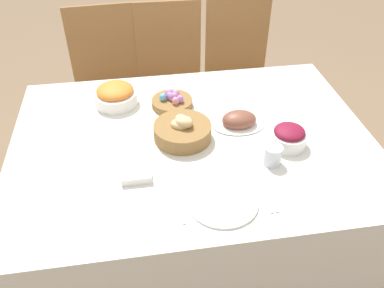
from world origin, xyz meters
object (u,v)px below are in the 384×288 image
(bread_basket, at_px, (183,130))
(spoon, at_px, (272,196))
(ham_platter, at_px, (239,121))
(knife, at_px, (264,196))
(dinner_plate, at_px, (223,201))
(butter_dish, at_px, (136,176))
(egg_basket, at_px, (172,101))
(drinking_cup, at_px, (273,155))
(fork, at_px, (180,206))
(chair_far_center, at_px, (171,79))
(chair_far_right, at_px, (239,73))
(chair_far_left, at_px, (108,84))
(beet_salad_bowl, at_px, (289,137))
(carrot_bowl, at_px, (116,95))

(bread_basket, relative_size, spoon, 1.50)
(ham_platter, distance_m, knife, 0.46)
(dinner_plate, relative_size, butter_dish, 2.25)
(egg_basket, relative_size, dinner_plate, 0.75)
(butter_dish, bearing_deg, knife, -20.33)
(drinking_cup, bearing_deg, fork, -155.61)
(dinner_plate, height_order, butter_dish, butter_dish)
(bread_basket, bearing_deg, dinner_plate, -77.28)
(bread_basket, bearing_deg, chair_far_center, 86.94)
(ham_platter, bearing_deg, chair_far_right, 74.80)
(drinking_cup, distance_m, butter_dish, 0.55)
(chair_far_left, relative_size, bread_basket, 3.93)
(chair_far_right, xyz_separation_m, bread_basket, (-0.51, -0.94, 0.27))
(chair_far_right, bearing_deg, chair_far_center, -179.22)
(egg_basket, bearing_deg, chair_far_left, 117.18)
(chair_far_left, bearing_deg, knife, -69.21)
(chair_far_center, height_order, knife, chair_far_center)
(dinner_plate, bearing_deg, fork, 180.00)
(chair_far_right, xyz_separation_m, drinking_cup, (-0.17, -1.16, 0.27))
(ham_platter, height_order, butter_dish, ham_platter)
(chair_far_center, bearing_deg, beet_salad_bowl, -68.09)
(carrot_bowl, height_order, fork, carrot_bowl)
(chair_far_center, height_order, ham_platter, chair_far_center)
(ham_platter, height_order, knife, ham_platter)
(carrot_bowl, relative_size, fork, 1.26)
(bread_basket, bearing_deg, ham_platter, 11.59)
(carrot_bowl, height_order, drinking_cup, carrot_bowl)
(ham_platter, height_order, fork, ham_platter)
(chair_far_center, xyz_separation_m, chair_far_right, (0.46, 0.00, 0.00))
(ham_platter, relative_size, carrot_bowl, 1.15)
(egg_basket, bearing_deg, beet_salad_bowl, -40.30)
(bread_basket, xyz_separation_m, ham_platter, (0.27, 0.05, -0.02))
(bread_basket, xyz_separation_m, spoon, (0.28, -0.40, -0.04))
(knife, xyz_separation_m, butter_dish, (-0.46, 0.17, 0.01))
(knife, bearing_deg, chair_far_right, 75.46)
(chair_far_left, height_order, egg_basket, chair_far_left)
(spoon, height_order, drinking_cup, drinking_cup)
(knife, height_order, butter_dish, butter_dish)
(ham_platter, xyz_separation_m, dinner_plate, (-0.18, -0.46, -0.02))
(drinking_cup, bearing_deg, carrot_bowl, 138.50)
(chair_far_right, relative_size, ham_platter, 4.09)
(chair_far_left, xyz_separation_m, bread_basket, (0.36, -0.94, 0.27))
(beet_salad_bowl, relative_size, spoon, 0.93)
(chair_far_right, relative_size, egg_basket, 4.98)
(chair_far_left, distance_m, dinner_plate, 1.43)
(fork, relative_size, drinking_cup, 2.07)
(spoon, height_order, butter_dish, butter_dish)
(carrot_bowl, bearing_deg, ham_platter, -26.42)
(ham_platter, relative_size, knife, 1.44)
(chair_far_right, relative_size, butter_dish, 8.39)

